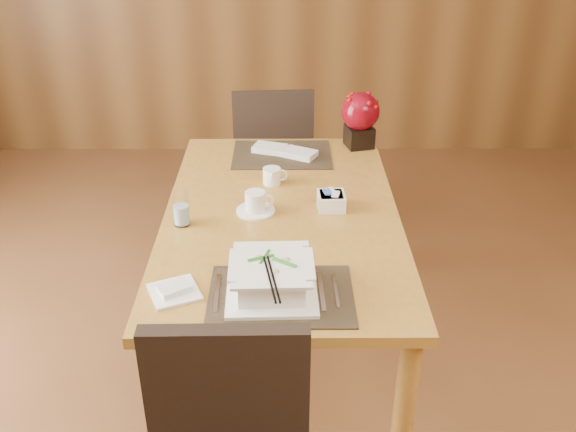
{
  "coord_description": "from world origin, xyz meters",
  "views": [
    {
      "loc": [
        0.01,
        -1.57,
        1.93
      ],
      "look_at": [
        0.02,
        0.35,
        0.87
      ],
      "focal_mm": 40.0,
      "sensor_mm": 36.0,
      "label": 1
    }
  ],
  "objects_px": {
    "sugar_caddy": "(331,201)",
    "far_chair": "(273,157)",
    "coffee_cup": "(255,204)",
    "soup_setting": "(272,279)",
    "creamer_jug": "(272,176)",
    "berry_decor": "(360,116)",
    "bread_plate": "(174,292)",
    "water_glass": "(181,207)",
    "dining_table": "(282,234)"
  },
  "relations": [
    {
      "from": "far_chair",
      "to": "water_glass",
      "type": "bearing_deg",
      "value": 70.76
    },
    {
      "from": "water_glass",
      "to": "far_chair",
      "type": "relative_size",
      "value": 0.15
    },
    {
      "from": "coffee_cup",
      "to": "water_glass",
      "type": "distance_m",
      "value": 0.29
    },
    {
      "from": "soup_setting",
      "to": "creamer_jug",
      "type": "relative_size",
      "value": 3.0
    },
    {
      "from": "water_glass",
      "to": "creamer_jug",
      "type": "relative_size",
      "value": 1.5
    },
    {
      "from": "coffee_cup",
      "to": "water_glass",
      "type": "relative_size",
      "value": 1.04
    },
    {
      "from": "water_glass",
      "to": "far_chair",
      "type": "height_order",
      "value": "far_chair"
    },
    {
      "from": "water_glass",
      "to": "sugar_caddy",
      "type": "height_order",
      "value": "water_glass"
    },
    {
      "from": "soup_setting",
      "to": "creamer_jug",
      "type": "height_order",
      "value": "soup_setting"
    },
    {
      "from": "soup_setting",
      "to": "coffee_cup",
      "type": "height_order",
      "value": "soup_setting"
    },
    {
      "from": "coffee_cup",
      "to": "sugar_caddy",
      "type": "xyz_separation_m",
      "value": [
        0.29,
        0.03,
        -0.01
      ]
    },
    {
      "from": "bread_plate",
      "to": "dining_table",
      "type": "bearing_deg",
      "value": 57.84
    },
    {
      "from": "sugar_caddy",
      "to": "berry_decor",
      "type": "relative_size",
      "value": 0.4
    },
    {
      "from": "soup_setting",
      "to": "sugar_caddy",
      "type": "relative_size",
      "value": 2.75
    },
    {
      "from": "soup_setting",
      "to": "bread_plate",
      "type": "relative_size",
      "value": 1.98
    },
    {
      "from": "water_glass",
      "to": "bread_plate",
      "type": "bearing_deg",
      "value": -85.3
    },
    {
      "from": "far_chair",
      "to": "creamer_jug",
      "type": "bearing_deg",
      "value": 87.1
    },
    {
      "from": "dining_table",
      "to": "water_glass",
      "type": "xyz_separation_m",
      "value": [
        -0.37,
        -0.09,
        0.17
      ]
    },
    {
      "from": "soup_setting",
      "to": "coffee_cup",
      "type": "distance_m",
      "value": 0.54
    },
    {
      "from": "coffee_cup",
      "to": "water_glass",
      "type": "height_order",
      "value": "water_glass"
    },
    {
      "from": "berry_decor",
      "to": "bread_plate",
      "type": "relative_size",
      "value": 1.81
    },
    {
      "from": "berry_decor",
      "to": "coffee_cup",
      "type": "bearing_deg",
      "value": -125.38
    },
    {
      "from": "creamer_jug",
      "to": "far_chair",
      "type": "relative_size",
      "value": 0.1
    },
    {
      "from": "coffee_cup",
      "to": "berry_decor",
      "type": "height_order",
      "value": "berry_decor"
    },
    {
      "from": "dining_table",
      "to": "sugar_caddy",
      "type": "relative_size",
      "value": 14.35
    },
    {
      "from": "coffee_cup",
      "to": "bread_plate",
      "type": "xyz_separation_m",
      "value": [
        -0.23,
        -0.53,
        -0.03
      ]
    },
    {
      "from": "creamer_jug",
      "to": "coffee_cup",
      "type": "bearing_deg",
      "value": -104.87
    },
    {
      "from": "dining_table",
      "to": "bread_plate",
      "type": "height_order",
      "value": "bread_plate"
    },
    {
      "from": "coffee_cup",
      "to": "creamer_jug",
      "type": "relative_size",
      "value": 1.56
    },
    {
      "from": "coffee_cup",
      "to": "bread_plate",
      "type": "distance_m",
      "value": 0.58
    },
    {
      "from": "soup_setting",
      "to": "sugar_caddy",
      "type": "distance_m",
      "value": 0.61
    },
    {
      "from": "sugar_caddy",
      "to": "water_glass",
      "type": "bearing_deg",
      "value": -167.67
    },
    {
      "from": "dining_table",
      "to": "berry_decor",
      "type": "relative_size",
      "value": 5.72
    },
    {
      "from": "soup_setting",
      "to": "water_glass",
      "type": "relative_size",
      "value": 2.0
    },
    {
      "from": "coffee_cup",
      "to": "sugar_caddy",
      "type": "distance_m",
      "value": 0.29
    },
    {
      "from": "soup_setting",
      "to": "bread_plate",
      "type": "xyz_separation_m",
      "value": [
        -0.3,
        0.01,
        -0.05
      ]
    },
    {
      "from": "coffee_cup",
      "to": "water_glass",
      "type": "xyz_separation_m",
      "value": [
        -0.27,
        -0.09,
        0.04
      ]
    },
    {
      "from": "dining_table",
      "to": "bread_plate",
      "type": "relative_size",
      "value": 10.34
    },
    {
      "from": "sugar_caddy",
      "to": "berry_decor",
      "type": "height_order",
      "value": "berry_decor"
    },
    {
      "from": "creamer_jug",
      "to": "sugar_caddy",
      "type": "height_order",
      "value": "creamer_jug"
    },
    {
      "from": "dining_table",
      "to": "coffee_cup",
      "type": "relative_size",
      "value": 10.02
    },
    {
      "from": "far_chair",
      "to": "dining_table",
      "type": "bearing_deg",
      "value": 89.2
    },
    {
      "from": "sugar_caddy",
      "to": "far_chair",
      "type": "relative_size",
      "value": 0.11
    },
    {
      "from": "soup_setting",
      "to": "water_glass",
      "type": "distance_m",
      "value": 0.56
    },
    {
      "from": "soup_setting",
      "to": "bread_plate",
      "type": "distance_m",
      "value": 0.31
    },
    {
      "from": "bread_plate",
      "to": "far_chair",
      "type": "distance_m",
      "value": 1.62
    },
    {
      "from": "sugar_caddy",
      "to": "bread_plate",
      "type": "height_order",
      "value": "sugar_caddy"
    },
    {
      "from": "soup_setting",
      "to": "berry_decor",
      "type": "bearing_deg",
      "value": 70.23
    },
    {
      "from": "berry_decor",
      "to": "bread_plate",
      "type": "distance_m",
      "value": 1.38
    },
    {
      "from": "soup_setting",
      "to": "coffee_cup",
      "type": "bearing_deg",
      "value": 96.08
    }
  ]
}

